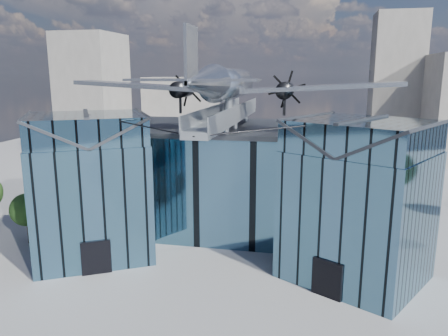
# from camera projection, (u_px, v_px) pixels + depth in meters

# --- Properties ---
(ground_plane) EXTENTS (120.00, 120.00, 0.00)m
(ground_plane) POSITION_uv_depth(u_px,v_px,m) (219.00, 259.00, 35.72)
(ground_plane) COLOR gray
(museum) EXTENTS (32.88, 24.50, 17.60)m
(museum) POSITION_uv_depth(u_px,v_px,m) (233.00, 177.00, 40.09)
(museum) COLOR #416A84
(museum) RESTS_ON ground
(bg_towers) EXTENTS (77.00, 24.50, 26.00)m
(bg_towers) POSITION_uv_depth(u_px,v_px,m) (285.00, 99.00, 81.55)
(bg_towers) COLOR gray
(bg_towers) RESTS_ON ground
(tree_plaza_w) EXTENTS (3.16, 3.16, 4.56)m
(tree_plaza_w) POSITION_uv_depth(u_px,v_px,m) (27.00, 210.00, 38.46)
(tree_plaza_w) COLOR #302113
(tree_plaza_w) RESTS_ON ground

